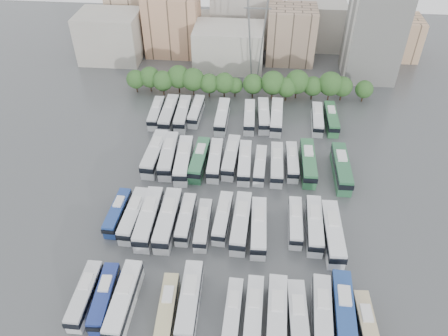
# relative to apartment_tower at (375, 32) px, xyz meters

# --- Properties ---
(ground) EXTENTS (220.00, 220.00, 0.00)m
(ground) POSITION_rel_apartment_tower_xyz_m (-34.00, -58.00, -13.00)
(ground) COLOR #424447
(ground) RESTS_ON ground
(tree_line) EXTENTS (65.27, 7.39, 7.97)m
(tree_line) POSITION_rel_apartment_tower_xyz_m (-34.07, -15.84, -8.66)
(tree_line) COLOR black
(tree_line) RESTS_ON ground
(city_buildings) EXTENTS (102.00, 35.00, 20.00)m
(city_buildings) POSITION_rel_apartment_tower_xyz_m (-41.46, 13.86, -5.13)
(city_buildings) COLOR #9E998E
(city_buildings) RESTS_ON ground
(apartment_tower) EXTENTS (14.00, 14.00, 26.00)m
(apartment_tower) POSITION_rel_apartment_tower_xyz_m (0.00, 0.00, 0.00)
(apartment_tower) COLOR silver
(apartment_tower) RESTS_ON ground
(electricity_pylon) EXTENTS (9.00, 6.91, 33.83)m
(electricity_pylon) POSITION_rel_apartment_tower_xyz_m (-32.00, -8.00, 5.66)
(electricity_pylon) COLOR slate
(electricity_pylon) RESTS_ON ground
(bus_r0_s0) EXTENTS (2.51, 11.39, 3.57)m
(bus_r0_s0) POSITION_rel_apartment_tower_xyz_m (-55.31, -81.34, -11.25)
(bus_r0_s0) COLOR silver
(bus_r0_s0) RESTS_ON ground
(bus_r0_s1) EXTENTS (3.04, 11.47, 3.56)m
(bus_r0_s1) POSITION_rel_apartment_tower_xyz_m (-52.17, -81.48, -11.25)
(bus_r0_s1) COLOR navy
(bus_r0_s1) RESTS_ON ground
(bus_r0_s2) EXTENTS (3.04, 13.08, 4.09)m
(bus_r0_s2) POSITION_rel_apartment_tower_xyz_m (-48.94, -81.83, -10.99)
(bus_r0_s2) COLOR white
(bus_r0_s2) RESTS_ON ground
(bus_r0_s4) EXTENTS (2.98, 11.19, 3.48)m
(bus_r0_s4) POSITION_rel_apartment_tower_xyz_m (-42.13, -82.40, -11.29)
(bus_r0_s4) COLOR #BFB383
(bus_r0_s4) RESTS_ON ground
(bus_r0_s5) EXTENTS (3.12, 13.12, 4.10)m
(bus_r0_s5) POSITION_rel_apartment_tower_xyz_m (-38.94, -81.02, -10.99)
(bus_r0_s5) COLOR silver
(bus_r0_s5) RESTS_ON ground
(bus_r0_s7) EXTENTS (2.66, 10.87, 3.39)m
(bus_r0_s7) POSITION_rel_apartment_tower_xyz_m (-32.24, -82.19, -11.33)
(bus_r0_s7) COLOR silver
(bus_r0_s7) RESTS_ON ground
(bus_r0_s8) EXTENTS (2.87, 11.86, 3.70)m
(bus_r0_s8) POSITION_rel_apartment_tower_xyz_m (-29.13, -82.10, -11.18)
(bus_r0_s8) COLOR silver
(bus_r0_s8) RESTS_ON ground
(bus_r0_s9) EXTENTS (3.26, 13.40, 4.18)m
(bus_r0_s9) POSITION_rel_apartment_tower_xyz_m (-25.73, -82.69, -10.95)
(bus_r0_s9) COLOR silver
(bus_r0_s9) RESTS_ON ground
(bus_r0_s10) EXTENTS (3.23, 12.58, 3.92)m
(bus_r0_s10) POSITION_rel_apartment_tower_xyz_m (-22.62, -82.80, -11.08)
(bus_r0_s10) COLOR silver
(bus_r0_s10) RESTS_ON ground
(bus_r0_s11) EXTENTS (3.39, 12.72, 3.95)m
(bus_r0_s11) POSITION_rel_apartment_tower_xyz_m (-19.03, -81.51, -11.06)
(bus_r0_s11) COLOR silver
(bus_r0_s11) RESTS_ON ground
(bus_r0_s12) EXTENTS (3.35, 13.37, 4.17)m
(bus_r0_s12) POSITION_rel_apartment_tower_xyz_m (-15.80, -80.84, -10.95)
(bus_r0_s12) COLOR navy
(bus_r0_s12) RESTS_ON ground
(bus_r0_s13) EXTENTS (2.93, 11.08, 3.45)m
(bus_r0_s13) POSITION_rel_apartment_tower_xyz_m (-12.66, -82.79, -11.31)
(bus_r0_s13) COLOR tan
(bus_r0_s13) RESTS_ON ground
(bus_r1_s0) EXTENTS (2.80, 10.91, 3.40)m
(bus_r1_s0) POSITION_rel_apartment_tower_xyz_m (-55.32, -63.24, -11.33)
(bus_r1_s0) COLOR navy
(bus_r1_s0) RESTS_ON ground
(bus_r1_s1) EXTENTS (3.19, 12.41, 3.86)m
(bus_r1_s1) POSITION_rel_apartment_tower_xyz_m (-52.06, -63.88, -11.10)
(bus_r1_s1) COLOR silver
(bus_r1_s1) RESTS_ON ground
(bus_r1_s2) EXTENTS (3.05, 13.69, 4.29)m
(bus_r1_s2) POSITION_rel_apartment_tower_xyz_m (-49.06, -64.56, -10.89)
(bus_r1_s2) COLOR silver
(bus_r1_s2) RESTS_ON ground
(bus_r1_s3) EXTENTS (3.07, 13.70, 4.29)m
(bus_r1_s3) POSITION_rel_apartment_tower_xyz_m (-45.51, -64.55, -10.89)
(bus_r1_s3) COLOR silver
(bus_r1_s3) RESTS_ON ground
(bus_r1_s4) EXTENTS (2.51, 11.11, 3.48)m
(bus_r1_s4) POSITION_rel_apartment_tower_xyz_m (-42.35, -63.69, -11.29)
(bus_r1_s4) COLOR silver
(bus_r1_s4) RESTS_ON ground
(bus_r1_s5) EXTENTS (2.55, 11.00, 3.44)m
(bus_r1_s5) POSITION_rel_apartment_tower_xyz_m (-39.01, -64.84, -11.31)
(bus_r1_s5) COLOR silver
(bus_r1_s5) RESTS_ON ground
(bus_r1_s6) EXTENTS (3.08, 11.54, 3.58)m
(bus_r1_s6) POSITION_rel_apartment_tower_xyz_m (-35.62, -62.78, -11.24)
(bus_r1_s6) COLOR white
(bus_r1_s6) RESTS_ON ground
(bus_r1_s7) EXTENTS (3.40, 13.29, 4.14)m
(bus_r1_s7) POSITION_rel_apartment_tower_xyz_m (-32.18, -63.96, -10.97)
(bus_r1_s7) COLOR silver
(bus_r1_s7) RESTS_ON ground
(bus_r1_s8) EXTENTS (2.99, 12.68, 3.96)m
(bus_r1_s8) POSITION_rel_apartment_tower_xyz_m (-28.95, -64.76, -11.05)
(bus_r1_s8) COLOR silver
(bus_r1_s8) RESTS_ON ground
(bus_r1_s10) EXTENTS (2.52, 10.99, 3.44)m
(bus_r1_s10) POSITION_rel_apartment_tower_xyz_m (-22.31, -62.65, -11.31)
(bus_r1_s10) COLOR silver
(bus_r1_s10) RESTS_ON ground
(bus_r1_s11) EXTENTS (3.01, 12.59, 3.93)m
(bus_r1_s11) POSITION_rel_apartment_tower_xyz_m (-18.95, -63.27, -11.07)
(bus_r1_s11) COLOR silver
(bus_r1_s11) RESTS_ON ground
(bus_r1_s12) EXTENTS (3.30, 13.58, 4.24)m
(bus_r1_s12) POSITION_rel_apartment_tower_xyz_m (-15.89, -65.08, -10.92)
(bus_r1_s12) COLOR silver
(bus_r1_s12) RESTS_ON ground
(bus_r2_s1) EXTENTS (3.56, 13.67, 4.25)m
(bus_r2_s1) POSITION_rel_apartment_tower_xyz_m (-52.12, -45.32, -10.91)
(bus_r2_s1) COLOR silver
(bus_r2_s1) RESTS_ON ground
(bus_r2_s2) EXTENTS (3.56, 13.49, 4.19)m
(bus_r2_s2) POSITION_rel_apartment_tower_xyz_m (-49.05, -45.65, -10.94)
(bus_r2_s2) COLOR silver
(bus_r2_s2) RESTS_ON ground
(bus_r2_s3) EXTENTS (3.61, 13.65, 4.24)m
(bus_r2_s3) POSITION_rel_apartment_tower_xyz_m (-45.54, -47.01, -10.92)
(bus_r2_s3) COLOR white
(bus_r2_s3) RESTS_ON ground
(bus_r2_s4) EXTENTS (3.33, 12.64, 3.93)m
(bus_r2_s4) POSITION_rel_apartment_tower_xyz_m (-42.20, -46.34, -11.07)
(bus_r2_s4) COLOR #2D6A45
(bus_r2_s4) RESTS_ON ground
(bus_r2_s5) EXTENTS (2.80, 12.09, 3.78)m
(bus_r2_s5) POSITION_rel_apartment_tower_xyz_m (-38.87, -46.03, -11.14)
(bus_r2_s5) COLOR silver
(bus_r2_s5) RESTS_ON ground
(bus_r2_s6) EXTENTS (3.33, 12.59, 3.91)m
(bus_r2_s6) POSITION_rel_apartment_tower_xyz_m (-35.54, -44.78, -11.08)
(bus_r2_s6) COLOR silver
(bus_r2_s6) RESTS_ON ground
(bus_r2_s7) EXTENTS (2.82, 12.17, 3.81)m
(bus_r2_s7) POSITION_rel_apartment_tower_xyz_m (-32.52, -46.27, -11.13)
(bus_r2_s7) COLOR silver
(bus_r2_s7) RESTS_ON ground
(bus_r2_s8) EXTENTS (2.75, 10.89, 3.39)m
(bus_r2_s8) POSITION_rel_apartment_tower_xyz_m (-29.21, -46.65, -11.33)
(bus_r2_s8) COLOR silver
(bus_r2_s8) RESTS_ON ground
(bus_r2_s9) EXTENTS (2.64, 12.08, 3.79)m
(bus_r2_s9) POSITION_rel_apartment_tower_xyz_m (-25.75, -46.25, -11.14)
(bus_r2_s9) COLOR silver
(bus_r2_s9) RESTS_ON ground
(bus_r2_s10) EXTENTS (2.63, 11.09, 3.47)m
(bus_r2_s10) POSITION_rel_apartment_tower_xyz_m (-22.45, -44.86, -11.30)
(bus_r2_s10) COLOR silver
(bus_r2_s10) RESTS_ON ground
(bus_r2_s11) EXTENTS (3.05, 13.26, 4.15)m
(bus_r2_s11) POSITION_rel_apartment_tower_xyz_m (-19.11, -45.32, -10.96)
(bus_r2_s11) COLOR #2D6A40
(bus_r2_s11) RESTS_ON ground
(bus_r2_s13) EXTENTS (3.19, 13.70, 4.29)m
(bus_r2_s13) POSITION_rel_apartment_tower_xyz_m (-12.30, -46.60, -10.90)
(bus_r2_s13) COLOR #2A623F
(bus_r2_s13) RESTS_ON ground
(bus_r3_s0) EXTENTS (2.91, 11.64, 3.63)m
(bus_r3_s0) POSITION_rel_apartment_tower_xyz_m (-55.47, -28.64, -11.22)
(bus_r3_s0) COLOR silver
(bus_r3_s0) RESTS_ON ground
(bus_r3_s1) EXTENTS (2.89, 13.21, 4.14)m
(bus_r3_s1) POSITION_rel_apartment_tower_xyz_m (-52.18, -29.06, -10.97)
(bus_r3_s1) COLOR silver
(bus_r3_s1) RESTS_ON ground
(bus_r3_s2) EXTENTS (3.07, 12.92, 4.03)m
(bus_r3_s2) POSITION_rel_apartment_tower_xyz_m (-48.79, -28.79, -11.02)
(bus_r3_s2) COLOR silver
(bus_r3_s2) RESTS_ON ground
(bus_r3_s3) EXTENTS (2.98, 11.48, 3.57)m
(bus_r3_s3) POSITION_rel_apartment_tower_xyz_m (-45.69, -26.90, -11.25)
(bus_r3_s3) COLOR silver
(bus_r3_s3) RESTS_ON ground
(bus_r3_s5) EXTENTS (2.91, 12.65, 3.96)m
(bus_r3_s5) POSITION_rel_apartment_tower_xyz_m (-39.00, -28.99, -11.06)
(bus_r3_s5) COLOR silver
(bus_r3_s5) RESTS_ON ground
(bus_r3_s7) EXTENTS (2.93, 11.94, 3.73)m
(bus_r3_s7) POSITION_rel_apartment_tower_xyz_m (-32.39, -28.34, -11.17)
(bus_r3_s7) COLOR silver
(bus_r3_s7) RESTS_ON ground
(bus_r3_s8) EXTENTS (3.29, 12.39, 3.85)m
(bus_r3_s8) POSITION_rel_apartment_tower_xyz_m (-28.96, -27.51, -11.11)
(bus_r3_s8) COLOR silver
(bus_r3_s8) RESTS_ON ground
(bus_r3_s9) EXTENTS (3.22, 13.05, 4.07)m
(bus_r3_s9) POSITION_rel_apartment_tower_xyz_m (-25.80, -27.98, -11.00)
(bus_r3_s9) COLOR white
(bus_r3_s9) RESTS_ON ground
(bus_r3_s12) EXTENTS (2.93, 11.61, 3.62)m
(bus_r3_s12) POSITION_rel_apartment_tower_xyz_m (-15.88, -27.70, -11.22)
(bus_r3_s12) COLOR silver
(bus_r3_s12) RESTS_ON ground
(bus_r3_s13) EXTENTS (2.84, 11.91, 3.72)m
(bus_r3_s13) POSITION_rel_apartment_tower_xyz_m (-12.52, -27.35, -11.17)
(bus_r3_s13) COLOR #2C683D
(bus_r3_s13) RESTS_ON ground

